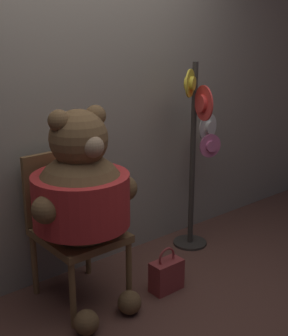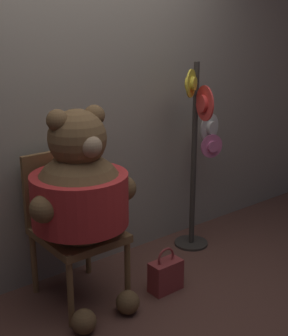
# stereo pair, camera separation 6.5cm
# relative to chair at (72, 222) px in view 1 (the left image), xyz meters

# --- Properties ---
(ground_plane) EXTENTS (14.00, 14.00, 0.00)m
(ground_plane) POSITION_rel_chair_xyz_m (0.21, -0.43, -0.53)
(ground_plane) COLOR brown
(wall_back) EXTENTS (8.00, 0.10, 2.38)m
(wall_back) POSITION_rel_chair_xyz_m (0.21, 0.32, 0.66)
(wall_back) COLOR gray
(wall_back) RESTS_ON ground_plane
(chair) EXTENTS (0.49, 0.55, 0.98)m
(chair) POSITION_rel_chair_xyz_m (0.00, 0.00, 0.00)
(chair) COLOR brown
(chair) RESTS_ON ground_plane
(teddy_bear) EXTENTS (0.73, 0.65, 1.32)m
(teddy_bear) POSITION_rel_chair_xyz_m (-0.03, -0.18, 0.25)
(teddy_bear) COLOR brown
(teddy_bear) RESTS_ON ground_plane
(hat_display_rack) EXTENTS (0.52, 0.41, 1.51)m
(hat_display_rack) POSITION_rel_chair_xyz_m (1.17, -0.01, 0.31)
(hat_display_rack) COLOR #332D28
(hat_display_rack) RESTS_ON ground_plane
(handbag_on_ground) EXTENTS (0.23, 0.12, 0.32)m
(handbag_on_ground) POSITION_rel_chair_xyz_m (0.51, -0.38, -0.41)
(handbag_on_ground) COLOR maroon
(handbag_on_ground) RESTS_ON ground_plane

